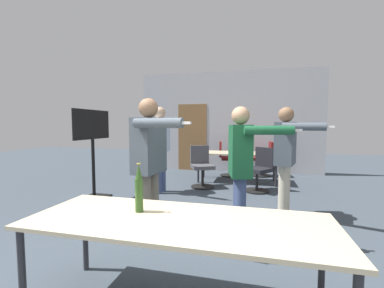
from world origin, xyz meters
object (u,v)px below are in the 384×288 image
Objects in this scene: office_chair_side_rolled at (227,160)px; office_chair_mid_tucked at (259,171)px; tv_screen at (93,144)px; person_near_casual at (161,141)px; person_far_watching at (150,156)px; beer_bottle at (139,189)px; person_right_polo at (241,160)px; drink_cup at (251,150)px; office_chair_far_right at (202,168)px; office_chair_near_pushed at (264,160)px; person_left_plaid at (286,152)px.

office_chair_mid_tucked is at bearing 22.18° from office_chair_side_rolled.
person_near_casual is at bearing -55.19° from tv_screen.
person_far_watching reaches higher than beer_bottle.
beer_bottle is at bearing -138.76° from tv_screen.
beer_bottle is at bearing -40.97° from person_right_polo.
person_near_casual is 2.36m from drink_cup.
person_right_polo is at bearing 84.54° from office_chair_far_right.
drink_cup is at bearing 150.47° from office_chair_near_pushed.
person_near_casual is at bearing -95.05° from person_left_plaid.
office_chair_side_rolled is at bearing 176.21° from person_right_polo.
person_near_casual reaches higher than office_chair_mid_tucked.
office_chair_side_rolled is (0.43, 1.38, 0.02)m from office_chair_far_right.
person_far_watching reaches higher than office_chair_side_rolled.
office_chair_near_pushed is (1.41, 1.60, 0.01)m from office_chair_far_right.
person_left_plaid is (3.43, -0.14, -0.04)m from tv_screen.
person_far_watching is at bearing 61.69° from office_chair_far_right.
office_chair_side_rolled is at bearing -177.72° from person_far_watching.
person_far_watching is 4.45× the size of beer_bottle.
office_chair_side_rolled is (2.22, 2.84, -0.60)m from tv_screen.
person_far_watching is at bearing -86.33° from person_right_polo.
tv_screen is 4.47m from office_chair_near_pushed.
person_near_casual is at bearing 130.44° from office_chair_near_pushed.
beer_bottle is (1.02, -3.14, -0.18)m from person_near_casual.
drink_cup is (-0.56, 2.39, -0.23)m from person_left_plaid.
office_chair_side_rolled reaches higher than office_chair_far_right.
person_far_watching is at bearing -14.10° from office_chair_side_rolled.
person_near_casual is 1.92× the size of office_chair_mid_tucked.
person_near_casual is at bearing -36.52° from office_chair_side_rolled.
person_right_polo is 3.32m from drink_cup.
office_chair_far_right is (-1.64, 1.60, -0.57)m from person_left_plaid.
tv_screen is 1.01× the size of person_left_plaid.
person_left_plaid is at bearing -76.78° from drink_cup.
office_chair_near_pushed is at bearing 170.42° from person_far_watching.
office_chair_near_pushed is at bearing -59.10° from office_chair_mid_tucked.
person_far_watching is 1.82× the size of office_chair_side_rolled.
person_near_casual is 2.19m from office_chair_mid_tucked.
office_chair_mid_tucked is (3.07, 1.37, -0.62)m from tv_screen.
person_near_casual reaches higher than office_chair_near_pushed.
tv_screen is 15.84× the size of drink_cup.
person_near_casual is at bearing 16.99° from office_chair_far_right.
office_chair_far_right is at bearing -118.63° from person_left_plaid.
tv_screen is at bearing 131.24° from beer_bottle.
person_right_polo is 1.72× the size of office_chair_side_rolled.
office_chair_far_right is at bearing 94.43° from beer_bottle.
person_left_plaid reaches higher than beer_bottle.
office_chair_mid_tucked is (1.99, 0.62, -0.65)m from person_near_casual.
beer_bottle is at bearing 67.00° from office_chair_far_right.
office_chair_mid_tucked is 1.69m from office_chair_near_pushed.
drink_cup is (1.12, 3.62, -0.26)m from person_far_watching.
person_left_plaid is 15.72× the size of drink_cup.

